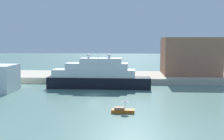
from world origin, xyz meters
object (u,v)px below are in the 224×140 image
(large_yacht, at_px, (97,76))
(small_motorboat, at_px, (123,109))
(person_figure, at_px, (76,74))
(harbor_building, at_px, (189,56))
(mooring_bollard, at_px, (100,76))
(parked_car, at_px, (69,73))

(large_yacht, xyz_separation_m, small_motorboat, (8.03, -25.61, -2.67))
(person_figure, bearing_deg, harbor_building, 12.99)
(harbor_building, bearing_deg, small_motorboat, -115.05)
(small_motorboat, relative_size, person_figure, 2.63)
(small_motorboat, distance_m, mooring_bollard, 34.44)
(large_yacht, xyz_separation_m, mooring_bollard, (-0.22, 7.80, -1.17))
(person_figure, bearing_deg, large_yacht, -52.74)
(parked_car, bearing_deg, large_yacht, -52.31)
(large_yacht, relative_size, small_motorboat, 6.72)
(large_yacht, relative_size, parked_car, 6.64)
(parked_car, relative_size, mooring_bollard, 5.08)
(mooring_bollard, bearing_deg, harbor_building, 22.03)
(small_motorboat, bearing_deg, parked_car, 115.78)
(large_yacht, height_order, mooring_bollard, large_yacht)
(harbor_building, relative_size, mooring_bollard, 21.34)
(harbor_building, distance_m, parked_car, 41.44)
(small_motorboat, bearing_deg, harbor_building, 64.95)
(large_yacht, distance_m, small_motorboat, 26.97)
(parked_car, bearing_deg, person_figure, -51.15)
(small_motorboat, height_order, person_figure, person_figure)
(large_yacht, distance_m, parked_car, 18.95)
(mooring_bollard, bearing_deg, person_figure, 158.41)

